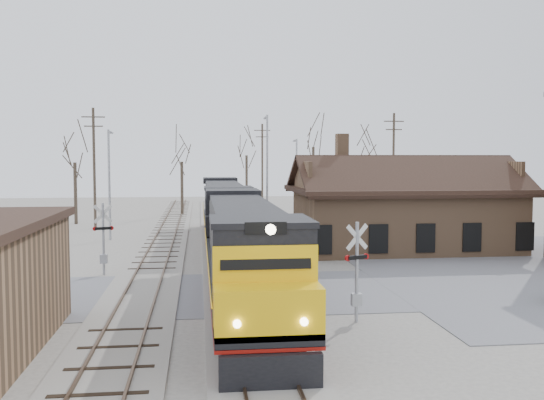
% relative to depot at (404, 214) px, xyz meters
% --- Properties ---
extents(ground, '(140.00, 140.00, 0.00)m').
position_rel_depot_xyz_m(ground, '(-11.99, -12.00, -2.41)').
color(ground, '#A49F94').
rests_on(ground, ground).
extents(road, '(60.00, 9.00, 0.03)m').
position_rel_depot_xyz_m(road, '(-11.99, -12.00, -2.39)').
color(road, slate).
rests_on(road, ground).
extents(track_main, '(3.40, 90.00, 0.24)m').
position_rel_depot_xyz_m(track_main, '(-11.99, 3.00, -2.34)').
color(track_main, '#A49F94').
rests_on(track_main, ground).
extents(track_siding, '(3.40, 90.00, 0.24)m').
position_rel_depot_xyz_m(track_siding, '(-16.49, 3.00, -2.34)').
color(track_siding, '#A49F94').
rests_on(track_siding, ground).
extents(depot, '(15.20, 9.31, 7.90)m').
position_rel_depot_xyz_m(depot, '(0.00, 0.00, 0.00)').
color(depot, '#906A4A').
rests_on(depot, ground).
extents(locomotive_lead, '(3.00, 20.07, 4.46)m').
position_rel_depot_xyz_m(locomotive_lead, '(-11.99, -14.75, -0.07)').
color(locomotive_lead, black).
rests_on(locomotive_lead, ground).
extents(locomotive_trailing, '(3.00, 20.07, 4.22)m').
position_rel_depot_xyz_m(locomotive_trailing, '(-11.99, 5.60, -0.07)').
color(locomotive_trailing, black).
rests_on(locomotive_trailing, ground).
extents(crossbuck_near, '(1.04, 0.49, 3.83)m').
position_rel_depot_xyz_m(crossbuck_near, '(-7.94, -17.59, -0.60)').
color(crossbuck_near, '#A5A8AD').
rests_on(crossbuck_near, ground).
extents(crossbuck_far, '(1.07, 0.40, 3.84)m').
position_rel_depot_xyz_m(crossbuck_far, '(-18.93, -6.92, -0.59)').
color(crossbuck_far, '#A5A8AD').
rests_on(crossbuck_far, ground).
extents(streetlight_a, '(0.25, 2.04, 8.37)m').
position_rel_depot_xyz_m(streetlight_a, '(-20.60, 7.32, 2.31)').
color(streetlight_a, '#A5A8AD').
rests_on(streetlight_a, ground).
extents(streetlight_b, '(0.25, 2.04, 9.84)m').
position_rel_depot_xyz_m(streetlight_b, '(-8.14, 11.17, 3.06)').
color(streetlight_b, '#A5A8AD').
rests_on(streetlight_b, ground).
extents(streetlight_c, '(0.25, 2.04, 8.20)m').
position_rel_depot_xyz_m(streetlight_c, '(-3.73, 22.90, 2.22)').
color(streetlight_c, '#A5A8AD').
rests_on(streetlight_c, ground).
extents(utility_pole_a, '(2.00, 0.24, 10.59)m').
position_rel_depot_xyz_m(utility_pole_a, '(-22.95, 14.79, 3.12)').
color(utility_pole_a, '#382D23').
rests_on(utility_pole_a, ground).
extents(utility_pole_b, '(2.00, 0.24, 10.42)m').
position_rel_depot_xyz_m(utility_pole_b, '(-6.04, 35.17, 3.03)').
color(utility_pole_b, '#382D23').
rests_on(utility_pole_b, ground).
extents(utility_pole_c, '(2.00, 0.24, 10.58)m').
position_rel_depot_xyz_m(utility_pole_c, '(5.04, 17.69, 3.12)').
color(utility_pole_c, '#382D23').
rests_on(utility_pole_c, ground).
extents(tree_a, '(3.87, 3.87, 9.49)m').
position_rel_depot_xyz_m(tree_a, '(-25.41, 18.90, 4.34)').
color(tree_a, '#382D23').
rests_on(tree_a, ground).
extents(tree_b, '(3.88, 3.88, 9.50)m').
position_rel_depot_xyz_m(tree_b, '(-15.71, 26.97, 4.35)').
color(tree_b, '#382D23').
rests_on(tree_b, ground).
extents(tree_c, '(4.37, 4.37, 10.71)m').
position_rel_depot_xyz_m(tree_c, '(-7.86, 36.86, 5.22)').
color(tree_c, '#382D23').
rests_on(tree_c, ground).
extents(tree_d, '(5.00, 5.00, 12.25)m').
position_rel_depot_xyz_m(tree_d, '(-0.60, 29.94, 6.32)').
color(tree_d, '#382D23').
rests_on(tree_d, ground).
extents(tree_e, '(4.36, 4.36, 10.69)m').
position_rel_depot_xyz_m(tree_e, '(5.52, 28.54, 5.20)').
color(tree_e, '#382D23').
rests_on(tree_e, ground).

